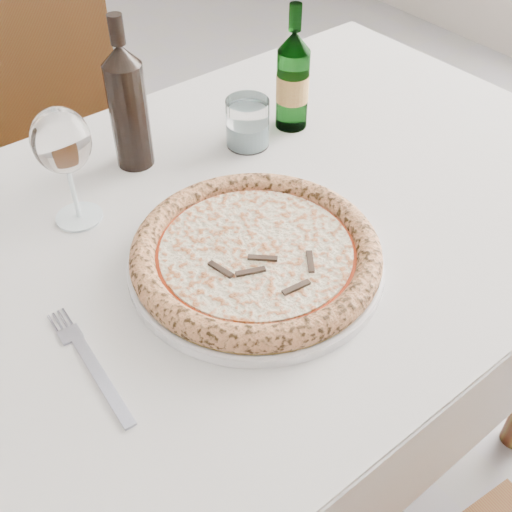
# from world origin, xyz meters

# --- Properties ---
(dining_table) EXTENTS (1.42, 0.86, 0.76)m
(dining_table) POSITION_xyz_m (0.18, 0.03, 0.66)
(dining_table) COLOR brown
(dining_table) RESTS_ON floor
(chair_far) EXTENTS (0.48, 0.49, 0.93)m
(chair_far) POSITION_xyz_m (0.19, 0.75, 0.53)
(chair_far) COLOR brown
(chair_far) RESTS_ON floor
(plate) EXTENTS (0.35, 0.35, 0.02)m
(plate) POSITION_xyz_m (0.18, -0.07, 0.76)
(plate) COLOR white
(plate) RESTS_ON dining_table
(pizza) EXTENTS (0.34, 0.34, 0.04)m
(pizza) POSITION_xyz_m (0.18, -0.07, 0.78)
(pizza) COLOR #DFB058
(pizza) RESTS_ON plate
(fork) EXTENTS (0.03, 0.22, 0.00)m
(fork) POSITION_xyz_m (-0.08, -0.09, 0.76)
(fork) COLOR #8C91A8
(fork) RESTS_ON dining_table
(wine_glass) EXTENTS (0.08, 0.08, 0.19)m
(wine_glass) POSITION_xyz_m (0.03, 0.18, 0.89)
(wine_glass) COLOR white
(wine_glass) RESTS_ON dining_table
(tumbler) EXTENTS (0.07, 0.07, 0.08)m
(tumbler) POSITION_xyz_m (0.36, 0.19, 0.79)
(tumbler) COLOR white
(tumbler) RESTS_ON dining_table
(beer_bottle) EXTENTS (0.06, 0.06, 0.22)m
(beer_bottle) POSITION_xyz_m (0.46, 0.19, 0.84)
(beer_bottle) COLOR #3B7B3E
(beer_bottle) RESTS_ON dining_table
(wine_bottle) EXTENTS (0.06, 0.06, 0.25)m
(wine_bottle) POSITION_xyz_m (0.18, 0.26, 0.86)
(wine_bottle) COLOR black
(wine_bottle) RESTS_ON dining_table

